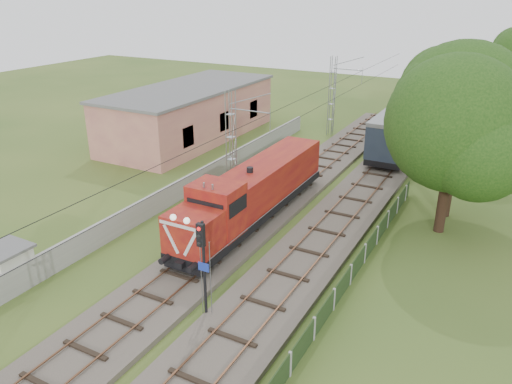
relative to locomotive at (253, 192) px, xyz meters
The scene contains 14 objects.
ground 9.93m from the locomotive, 90.00° to the right, with size 140.00×140.00×0.00m, color #37541F.
track_main 3.33m from the locomotive, 90.00° to the right, with size 4.20×70.00×0.45m.
track_side 11.61m from the locomotive, 64.10° to the left, with size 4.20×80.00×0.45m.
catenary 4.20m from the locomotive, 142.04° to the left, with size 3.31×70.00×8.00m.
boundary_wall 7.03m from the locomotive, 160.52° to the left, with size 0.25×40.00×1.50m, color #9E9E99.
station_building 20.73m from the locomotive, 136.36° to the left, with size 8.40×20.40×5.22m.
fence 10.55m from the locomotive, 39.95° to the right, with size 0.12×32.00×1.20m.
locomotive is the anchor object (origin of this frame).
coach_rake 47.36m from the locomotive, 83.94° to the left, with size 3.09×68.98×3.58m.
signal_post 10.66m from the locomotive, 73.76° to the right, with size 0.55×0.43×5.01m.
relay_hut 14.70m from the locomotive, 120.31° to the right, with size 2.21×2.21×2.27m.
tree_a 14.05m from the locomotive, 32.58° to the left, with size 8.90×8.48×11.54m.
tree_b 12.87m from the locomotive, 21.67° to the left, with size 8.53×8.12×11.05m.
tree_c 22.91m from the locomotive, 61.49° to the left, with size 7.39×7.04×9.58m.
Camera 1 is at (14.20, -16.37, 14.42)m, focal length 35.00 mm.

